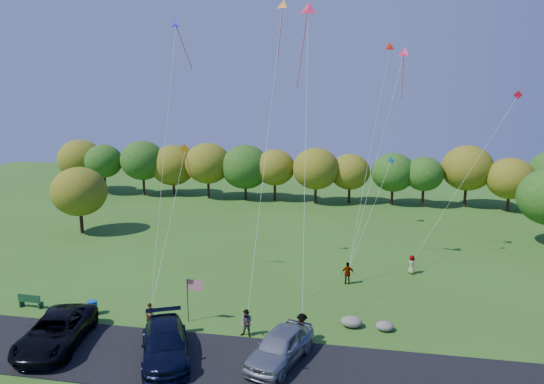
{
  "coord_description": "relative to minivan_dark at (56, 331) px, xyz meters",
  "views": [
    {
      "loc": [
        6.4,
        -26.43,
        13.63
      ],
      "look_at": [
        0.39,
        6.0,
        7.38
      ],
      "focal_mm": 32.0,
      "sensor_mm": 36.0,
      "label": 1
    }
  ],
  "objects": [
    {
      "name": "treeline",
      "position": [
        8.28,
        39.85,
        3.72
      ],
      "size": [
        76.28,
        27.37,
        8.38
      ],
      "color": "#341F12",
      "rests_on": "ground"
    },
    {
      "name": "minivan_silver",
      "position": [
        12.62,
        0.62,
        0.0
      ],
      "size": [
        3.53,
        5.56,
        1.76
      ],
      "primitive_type": "imported",
      "rotation": [
        0.0,
        0.0,
        -0.3
      ],
      "color": "#999CA3",
      "rests_on": "asphalt_lane"
    },
    {
      "name": "flyer_a",
      "position": [
        4.23,
        3.14,
        -0.16
      ],
      "size": [
        0.68,
        0.6,
        1.57
      ],
      "primitive_type": "imported",
      "rotation": [
        0.0,
        0.0,
        0.5
      ],
      "color": "#4C4C59",
      "rests_on": "ground"
    },
    {
      "name": "flyer_e",
      "position": [
        20.71,
        15.74,
        -0.18
      ],
      "size": [
        0.86,
        0.88,
        1.53
      ],
      "primitive_type": "imported",
      "rotation": [
        0.0,
        0.0,
        2.3
      ],
      "color": "#4C4C59",
      "rests_on": "ground"
    },
    {
      "name": "boulder_far",
      "position": [
        18.2,
        5.39,
        -0.66
      ],
      "size": [
        1.07,
        0.9,
        0.56
      ],
      "primitive_type": "ellipsoid",
      "color": "gray",
      "rests_on": "ground"
    },
    {
      "name": "flyer_d",
      "position": [
        15.76,
        12.57,
        -0.09
      ],
      "size": [
        1.05,
        0.55,
        1.71
      ],
      "primitive_type": "imported",
      "rotation": [
        0.0,
        0.0,
        3.28
      ],
      "color": "#4C4C59",
      "rests_on": "ground"
    },
    {
      "name": "flyer_b",
      "position": [
        10.22,
        3.14,
        -0.11
      ],
      "size": [
        0.91,
        0.77,
        1.65
      ],
      "primitive_type": "imported",
      "rotation": [
        0.0,
        0.0,
        -0.2
      ],
      "color": "#4C4C59",
      "rests_on": "ground"
    },
    {
      "name": "minivan_navy",
      "position": [
        6.53,
        -0.16,
        -0.03
      ],
      "size": [
        4.57,
        6.34,
        1.71
      ],
      "primitive_type": "imported",
      "rotation": [
        0.0,
        0.0,
        0.42
      ],
      "color": "black",
      "rests_on": "asphalt_lane"
    },
    {
      "name": "flyer_c",
      "position": [
        13.47,
        3.14,
        -0.1
      ],
      "size": [
        1.24,
        1.18,
        1.69
      ],
      "primitive_type": "imported",
      "rotation": [
        0.0,
        0.0,
        2.45
      ],
      "color": "#4C4C59",
      "rests_on": "ground"
    },
    {
      "name": "ground",
      "position": [
        10.07,
        3.94,
        -0.94
      ],
      "size": [
        140.0,
        140.0,
        0.0
      ],
      "primitive_type": "plane",
      "color": "#315C1A",
      "rests_on": "ground"
    },
    {
      "name": "asphalt_lane",
      "position": [
        10.07,
        -0.06,
        -0.91
      ],
      "size": [
        44.0,
        6.0,
        0.06
      ],
      "primitive_type": "cube",
      "color": "black",
      "rests_on": "ground"
    },
    {
      "name": "minivan_dark",
      "position": [
        0.0,
        0.0,
        0.0
      ],
      "size": [
        4.1,
        6.78,
        1.76
      ],
      "primitive_type": "imported",
      "rotation": [
        0.0,
        0.0,
        0.2
      ],
      "color": "black",
      "rests_on": "asphalt_lane"
    },
    {
      "name": "park_bench",
      "position": [
        -4.93,
        4.39,
        -0.43
      ],
      "size": [
        1.72,
        0.47,
        0.95
      ],
      "rotation": [
        0.0,
        0.0,
        -0.06
      ],
      "color": "#173F22",
      "rests_on": "ground"
    },
    {
      "name": "kites_aloft",
      "position": [
        12.38,
        17.11,
        17.82
      ],
      "size": [
        26.11,
        12.19,
        14.44
      ],
      "color": "#D11745",
      "rests_on": "ground"
    },
    {
      "name": "boulder_near",
      "position": [
        16.22,
        5.52,
        -0.61
      ],
      "size": [
        1.32,
        1.04,
        0.66
      ],
      "primitive_type": "ellipsoid",
      "color": "gray",
      "rests_on": "ground"
    },
    {
      "name": "flag_assembly",
      "position": [
        6.47,
        4.4,
        1.2
      ],
      "size": [
        1.04,
        0.68,
        2.81
      ],
      "color": "black",
      "rests_on": "ground"
    },
    {
      "name": "trash_barrel",
      "position": [
        -0.27,
        4.23,
        -0.49
      ],
      "size": [
        0.61,
        0.61,
        0.91
      ],
      "primitive_type": "cylinder",
      "color": "#0B41A7",
      "rests_on": "ground"
    }
  ]
}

